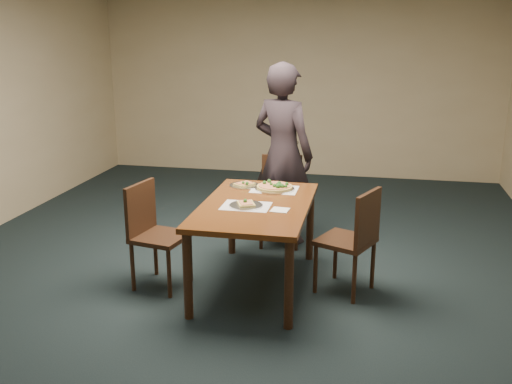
% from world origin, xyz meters
% --- Properties ---
extents(ground, '(8.00, 8.00, 0.00)m').
position_xyz_m(ground, '(0.00, 0.00, 0.00)').
color(ground, black).
rests_on(ground, ground).
extents(room_shell, '(8.00, 8.00, 8.00)m').
position_xyz_m(room_shell, '(0.00, 0.00, 1.74)').
color(room_shell, tan).
rests_on(room_shell, ground).
extents(dining_table, '(0.90, 1.50, 0.75)m').
position_xyz_m(dining_table, '(0.21, -0.12, 0.66)').
color(dining_table, '#4E270F').
rests_on(dining_table, ground).
extents(chair_far, '(0.46, 0.46, 0.91)m').
position_xyz_m(chair_far, '(0.24, 1.01, 0.52)').
color(chair_far, black).
rests_on(chair_far, ground).
extents(chair_left, '(0.49, 0.49, 0.91)m').
position_xyz_m(chair_left, '(-0.67, -0.28, 0.52)').
color(chair_left, black).
rests_on(chair_left, ground).
extents(chair_right, '(0.55, 0.55, 0.91)m').
position_xyz_m(chair_right, '(1.04, -0.10, 0.52)').
color(chair_right, black).
rests_on(chair_right, ground).
extents(diner, '(0.80, 0.68, 1.87)m').
position_xyz_m(diner, '(0.25, 1.05, 0.93)').
color(diner, black).
rests_on(diner, ground).
extents(placemat_main, '(0.42, 0.32, 0.00)m').
position_xyz_m(placemat_main, '(0.29, 0.35, 0.75)').
color(placemat_main, white).
rests_on(placemat_main, dining_table).
extents(placemat_near, '(0.40, 0.30, 0.00)m').
position_xyz_m(placemat_near, '(0.14, -0.21, 0.75)').
color(placemat_near, white).
rests_on(placemat_near, dining_table).
extents(pizza_pan, '(0.36, 0.36, 0.07)m').
position_xyz_m(pizza_pan, '(0.29, 0.35, 0.77)').
color(pizza_pan, silver).
rests_on(pizza_pan, dining_table).
extents(slice_plate_near, '(0.28, 0.28, 0.06)m').
position_xyz_m(slice_plate_near, '(0.14, -0.21, 0.76)').
color(slice_plate_near, silver).
rests_on(slice_plate_near, dining_table).
extents(slice_plate_far, '(0.28, 0.28, 0.06)m').
position_xyz_m(slice_plate_far, '(-0.02, 0.41, 0.76)').
color(slice_plate_far, silver).
rests_on(slice_plate_far, dining_table).
extents(napkin, '(0.15, 0.15, 0.01)m').
position_xyz_m(napkin, '(0.44, -0.27, 0.75)').
color(napkin, white).
rests_on(napkin, dining_table).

